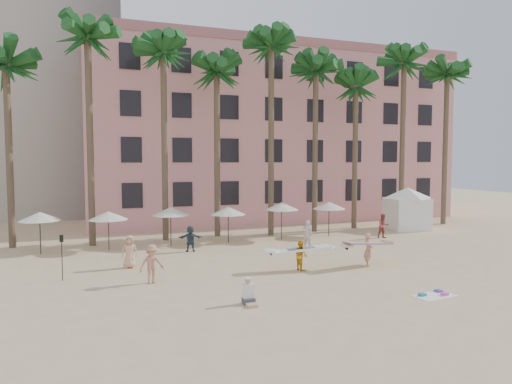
{
  "coord_description": "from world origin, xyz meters",
  "views": [
    {
      "loc": [
        -9.76,
        -18.05,
        5.78
      ],
      "look_at": [
        -1.24,
        6.0,
        4.0
      ],
      "focal_mm": 32.0,
      "sensor_mm": 36.0,
      "label": 1
    }
  ],
  "objects_px": {
    "pink_hotel": "(267,139)",
    "cabana": "(407,205)",
    "carrier_white": "(301,254)",
    "carrier_yellow": "(368,248)"
  },
  "relations": [
    {
      "from": "pink_hotel",
      "to": "cabana",
      "type": "height_order",
      "value": "pink_hotel"
    },
    {
      "from": "pink_hotel",
      "to": "carrier_white",
      "type": "xyz_separation_m",
      "value": [
        -6.62,
        -22.5,
        -7.13
      ]
    },
    {
      "from": "carrier_yellow",
      "to": "cabana",
      "type": "bearing_deg",
      "value": 44.57
    },
    {
      "from": "carrier_yellow",
      "to": "carrier_white",
      "type": "height_order",
      "value": "carrier_yellow"
    },
    {
      "from": "carrier_white",
      "to": "carrier_yellow",
      "type": "bearing_deg",
      "value": -6.86
    },
    {
      "from": "pink_hotel",
      "to": "carrier_white",
      "type": "distance_m",
      "value": 24.51
    },
    {
      "from": "pink_hotel",
      "to": "carrier_white",
      "type": "bearing_deg",
      "value": -106.39
    },
    {
      "from": "cabana",
      "to": "carrier_white",
      "type": "xyz_separation_m",
      "value": [
        -14.5,
        -10.05,
        -1.2
      ]
    },
    {
      "from": "cabana",
      "to": "carrier_yellow",
      "type": "xyz_separation_m",
      "value": [
        -10.67,
        -10.51,
        -1.04
      ]
    },
    {
      "from": "pink_hotel",
      "to": "carrier_yellow",
      "type": "relative_size",
      "value": 11.22
    }
  ]
}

